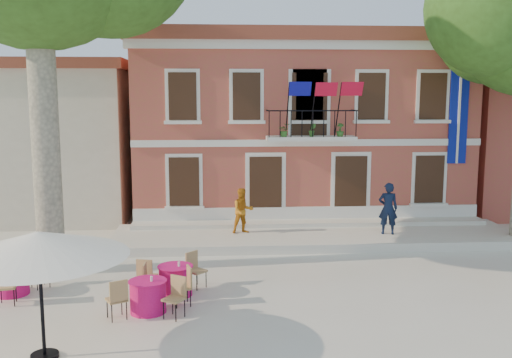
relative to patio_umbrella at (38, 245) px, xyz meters
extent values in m
plane|color=beige|center=(4.74, 4.14, -2.26)|extent=(90.00, 90.00, 0.00)
cube|color=#B44241|center=(6.74, 14.14, 1.24)|extent=(13.00, 8.00, 7.00)
cube|color=brown|center=(6.74, 14.14, 4.99)|extent=(13.50, 8.50, 0.50)
cube|color=silver|center=(6.74, 10.19, 4.59)|extent=(13.30, 0.35, 0.35)
cube|color=silver|center=(6.74, 9.69, 1.24)|extent=(3.20, 0.90, 0.15)
cube|color=black|center=(6.74, 9.29, 2.24)|extent=(3.20, 0.04, 0.04)
cube|color=#0D1B91|center=(12.34, 10.08, 2.04)|extent=(0.70, 0.05, 3.60)
cube|color=#0D0E93|center=(5.84, 8.94, 2.99)|extent=(0.76, 0.27, 0.47)
cube|color=red|center=(6.74, 8.94, 2.99)|extent=(0.76, 0.29, 0.47)
cube|color=red|center=(7.64, 8.94, 2.99)|extent=(0.76, 0.27, 0.47)
imported|color=#26591E|center=(5.74, 9.39, 1.56)|extent=(0.43, 0.37, 0.48)
imported|color=#26591E|center=(6.74, 9.39, 1.56)|extent=(0.26, 0.21, 0.48)
imported|color=#26591E|center=(7.74, 9.39, 1.56)|extent=(0.27, 0.27, 0.48)
cube|color=beige|center=(-4.76, 15.14, 0.74)|extent=(9.00, 9.00, 6.00)
cube|color=brown|center=(-4.76, 15.14, 3.94)|extent=(9.40, 9.40, 0.40)
cube|color=silver|center=(6.74, 8.54, -2.11)|extent=(14.00, 3.40, 0.30)
cylinder|color=#A59E84|center=(-1.41, 5.55, 1.78)|extent=(0.77, 0.77, 8.08)
cylinder|color=black|center=(0.00, 0.00, -2.22)|extent=(0.53, 0.53, 0.08)
cylinder|color=black|center=(0.00, 0.00, -1.14)|extent=(0.07, 0.07, 2.22)
cone|color=white|center=(0.00, 0.00, 0.01)|extent=(3.38, 3.38, 0.49)
imported|color=#0F1932|center=(9.20, 8.16, -1.06)|extent=(0.73, 0.55, 1.79)
imported|color=#C87517|center=(4.23, 8.62, -1.17)|extent=(0.89, 0.77, 1.57)
cylinder|color=#D31372|center=(-1.89, 3.69, -1.88)|extent=(0.84, 0.84, 0.75)
cylinder|color=#D31372|center=(-1.89, 3.69, -1.50)|extent=(0.90, 0.90, 0.02)
cube|color=#B07D58|center=(-1.74, 2.95, -1.78)|extent=(0.49, 0.49, 0.95)
cube|color=#B07D58|center=(-1.33, 4.19, -1.78)|extent=(0.59, 0.59, 0.95)
cylinder|color=#D31372|center=(1.73, 2.23, -1.88)|extent=(0.84, 0.84, 0.75)
cylinder|color=#D31372|center=(1.73, 2.23, -1.50)|extent=(0.90, 0.90, 0.02)
cube|color=#B07D58|center=(2.36, 1.83, -1.78)|extent=(0.58, 0.58, 0.95)
cube|color=#B07D58|center=(1.76, 2.98, -1.78)|extent=(0.44, 0.44, 0.95)
cube|color=#B07D58|center=(1.06, 1.88, -1.78)|extent=(0.57, 0.57, 0.95)
cylinder|color=#D31372|center=(2.28, 3.35, -1.88)|extent=(0.84, 0.84, 0.75)
cylinder|color=#D31372|center=(2.28, 3.35, -1.50)|extent=(0.90, 0.90, 0.02)
cube|color=#B07D58|center=(2.81, 3.89, -1.78)|extent=(0.59, 0.59, 0.95)
cube|color=#B07D58|center=(1.56, 3.53, -1.78)|extent=(0.51, 0.51, 0.95)
cube|color=#B07D58|center=(2.49, 2.63, -1.78)|extent=(0.52, 0.52, 0.95)
camera|label=1|loc=(3.40, -10.68, 2.80)|focal=40.00mm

